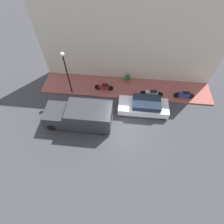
# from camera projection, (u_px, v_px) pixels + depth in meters

# --- Properties ---
(ground_plane) EXTENTS (60.00, 60.00, 0.00)m
(ground_plane) POSITION_uv_depth(u_px,v_px,m) (123.00, 128.00, 14.53)
(ground_plane) COLOR #38383D
(sidewalk) EXTENTS (2.81, 16.35, 0.12)m
(sidewalk) POSITION_uv_depth(u_px,v_px,m) (126.00, 88.00, 17.25)
(sidewalk) COLOR #934C47
(sidewalk) RESTS_ON ground_plane
(building_facade) EXTENTS (0.30, 16.35, 7.76)m
(building_facade) POSITION_uv_depth(u_px,v_px,m) (130.00, 44.00, 15.12)
(building_facade) COLOR beige
(building_facade) RESTS_ON ground_plane
(parked_car) EXTENTS (1.81, 4.31, 1.28)m
(parked_car) POSITION_uv_depth(u_px,v_px,m) (144.00, 106.00, 15.16)
(parked_car) COLOR silver
(parked_car) RESTS_ON ground_plane
(delivery_van) EXTENTS (2.08, 5.36, 2.01)m
(delivery_van) POSITION_uv_depth(u_px,v_px,m) (80.00, 116.00, 14.04)
(delivery_van) COLOR #2D2D33
(delivery_van) RESTS_ON ground_plane
(scooter_silver) EXTENTS (0.30, 2.12, 0.76)m
(scooter_silver) POSITION_uv_depth(u_px,v_px,m) (152.00, 93.00, 16.14)
(scooter_silver) COLOR #B7B7BF
(scooter_silver) RESTS_ON sidewalk
(motorcycle_blue) EXTENTS (0.30, 1.86, 0.75)m
(motorcycle_blue) POSITION_uv_depth(u_px,v_px,m) (184.00, 95.00, 16.05)
(motorcycle_blue) COLOR navy
(motorcycle_blue) RESTS_ON sidewalk
(motorcycle_red) EXTENTS (0.30, 1.80, 0.75)m
(motorcycle_red) POSITION_uv_depth(u_px,v_px,m) (104.00, 87.00, 16.67)
(motorcycle_red) COLOR #B21E1E
(motorcycle_red) RESTS_ON sidewalk
(streetlamp) EXTENTS (0.35, 0.35, 4.37)m
(streetlamp) POSITION_uv_depth(u_px,v_px,m) (66.00, 67.00, 14.50)
(streetlamp) COLOR black
(streetlamp) RESTS_ON sidewalk
(potted_plant) EXTENTS (0.55, 0.55, 0.82)m
(potted_plant) POSITION_uv_depth(u_px,v_px,m) (127.00, 79.00, 17.37)
(potted_plant) COLOR brown
(potted_plant) RESTS_ON sidewalk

